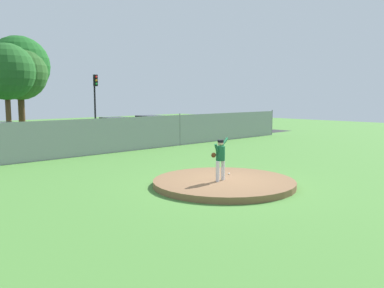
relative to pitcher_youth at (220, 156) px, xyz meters
The scene contains 13 objects.
ground_plane 6.14m from the pitcher_youth, 87.73° to the left, with size 80.00×80.00×0.00m, color #4C8438.
asphalt_strip 14.57m from the pitcher_youth, 89.06° to the left, with size 44.00×7.00×0.01m, color #2B2B2D.
pitchers_mound 1.03m from the pitcher_youth, ahead, with size 5.08×5.08×0.22m, color brown.
pitcher_youth is the anchor object (origin of this frame).
baseball 1.47m from the pitcher_youth, 25.60° to the left, with size 0.07×0.07×0.07m, color white.
chainlink_fence 10.03m from the pitcher_youth, 88.64° to the left, with size 34.58×0.07×2.09m.
parked_car_champagne 15.33m from the pitcher_youth, 69.59° to the left, with size 1.98×4.64×1.73m.
parked_car_slate 17.10m from the pitcher_youth, 59.53° to the left, with size 1.91×4.62×1.73m.
parked_car_white 14.67m from the pitcher_youth, 100.10° to the left, with size 2.06×4.22×1.72m.
traffic_light_far 20.07m from the pitcher_youth, 71.94° to the left, with size 0.28×0.46×4.90m.
tree_leaning_west 22.30m from the pitcher_youth, 88.66° to the left, with size 4.23×4.23×7.15m.
tree_tall_centre 23.36m from the pitcher_youth, 85.30° to the left, with size 4.25×4.25×7.16m.
tree_slender_far 24.28m from the pitcher_youth, 84.81° to the left, with size 4.82×4.82×8.02m.
Camera 1 is at (-10.51, -9.32, 3.18)m, focal length 37.27 mm.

